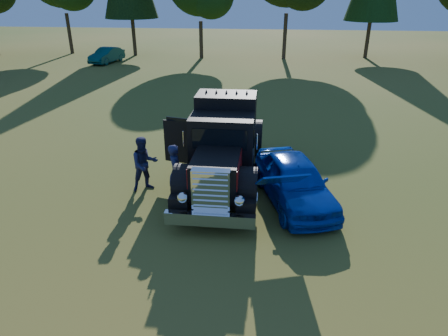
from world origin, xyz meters
The scene contains 6 objects.
ground centered at (0.00, 0.00, 0.00)m, with size 120.00×120.00×0.00m, color #305218.
diamond_t_truck centered at (1.25, 2.42, 1.28)m, with size 3.36×7.16×3.00m.
hotrod_coupe centered at (3.63, 1.36, 0.75)m, with size 2.94×4.69×1.89m.
spectator_near centered at (-0.14, 1.19, 0.93)m, with size 0.68×0.45×1.87m, color #20304C.
spectator_far centered at (-1.32, 1.68, 0.94)m, with size 0.92×0.71×1.89m, color #20324B.
distant_teal_car centered at (-12.16, 25.86, 0.67)m, with size 1.43×4.09×1.35m, color #0A3840.
Camera 1 is at (2.68, -10.13, 6.32)m, focal length 32.00 mm.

